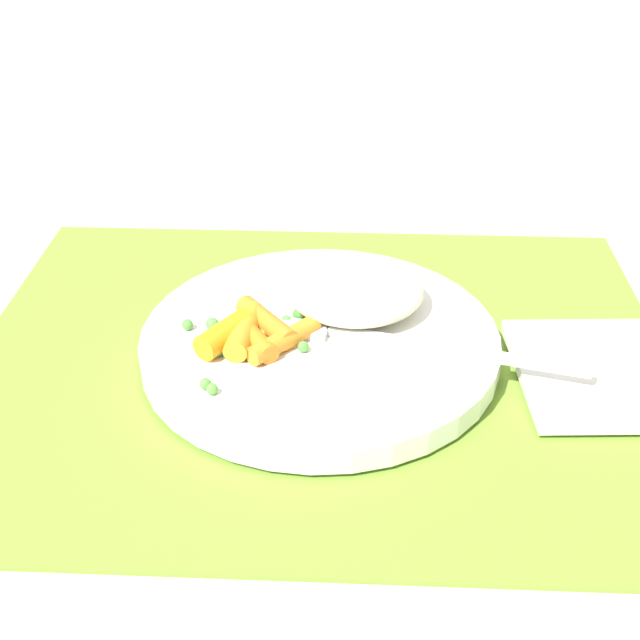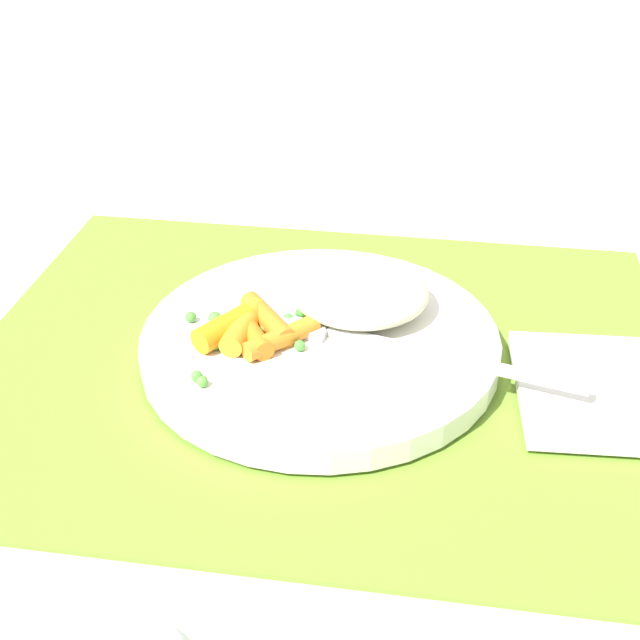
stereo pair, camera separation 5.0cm
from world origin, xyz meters
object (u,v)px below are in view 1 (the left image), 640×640
at_px(napkin, 596,372).
at_px(plate, 320,343).
at_px(rice_mound, 355,290).
at_px(carrot_portion, 253,333).
at_px(fork, 387,340).

bearing_deg(napkin, plate, -6.11).
bearing_deg(rice_mound, carrot_portion, 35.49).
bearing_deg(carrot_portion, fork, -177.88).
bearing_deg(rice_mound, plate, 55.58).
height_order(carrot_portion, fork, carrot_portion).
relative_size(carrot_portion, napkin, 0.70).
xyz_separation_m(plate, rice_mound, (-0.02, -0.03, 0.02)).
bearing_deg(rice_mound, fork, 116.23).
height_order(plate, carrot_portion, carrot_portion).
bearing_deg(fork, plate, -13.71).
xyz_separation_m(rice_mound, napkin, (-0.16, 0.05, -0.03)).
relative_size(plate, fork, 1.13).
relative_size(rice_mound, napkin, 0.83).
distance_m(rice_mound, napkin, 0.17).
xyz_separation_m(carrot_portion, fork, (-0.09, -0.00, -0.00)).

